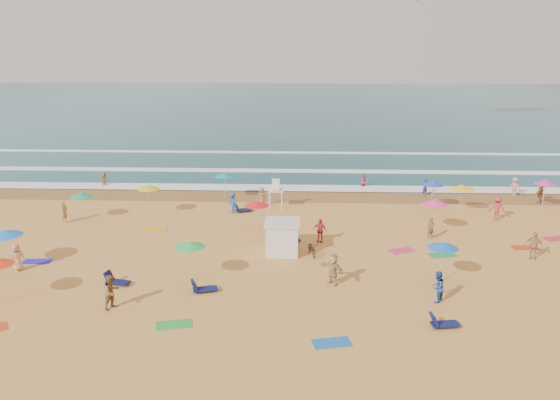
{
  "coord_description": "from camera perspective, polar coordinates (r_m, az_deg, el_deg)",
  "views": [
    {
      "loc": [
        -1.37,
        -33.59,
        12.85
      ],
      "look_at": [
        -2.95,
        6.0,
        1.5
      ],
      "focal_mm": 35.0,
      "sensor_mm": 36.0,
      "label": 1
    }
  ],
  "objects": [
    {
      "name": "cabana",
      "position": [
        34.67,
        0.23,
        -4.0
      ],
      "size": [
        2.0,
        2.0,
        2.0
      ],
      "primitive_type": "cube",
      "color": "silver",
      "rests_on": "ground"
    },
    {
      "name": "beach_umbrellas",
      "position": [
        35.45,
        3.87,
        -1.54
      ],
      "size": [
        52.47,
        29.29,
        0.71
      ],
      "color": "yellow",
      "rests_on": "ground"
    },
    {
      "name": "ocean",
      "position": [
        118.29,
        2.97,
        9.73
      ],
      "size": [
        220.0,
        140.0,
        0.18
      ],
      "primitive_type": "cube",
      "color": "#0C4756",
      "rests_on": "ground"
    },
    {
      "name": "surf_foam",
      "position": [
        56.38,
        3.62,
        2.89
      ],
      "size": [
        200.0,
        18.7,
        0.05
      ],
      "color": "white",
      "rests_on": "ground"
    },
    {
      "name": "lifeguard_stand",
      "position": [
        43.92,
        -0.44,
        0.4
      ],
      "size": [
        1.2,
        1.2,
        2.1
      ],
      "primitive_type": null,
      "color": "white",
      "rests_on": "ground"
    },
    {
      "name": "cabana_roof",
      "position": [
        34.32,
        0.23,
        -2.34
      ],
      "size": [
        2.2,
        2.2,
        0.12
      ],
      "primitive_type": "cube",
      "color": "silver",
      "rests_on": "cabana"
    },
    {
      "name": "ground",
      "position": [
        35.99,
        4.33,
        -4.98
      ],
      "size": [
        220.0,
        220.0,
        0.0
      ],
      "primitive_type": "plane",
      "color": "gold",
      "rests_on": "ground"
    },
    {
      "name": "bicycle",
      "position": [
        34.57,
        3.37,
        -5.08
      ],
      "size": [
        0.95,
        1.75,
        0.87
      ],
      "primitive_type": "imported",
      "rotation": [
        0.0,
        0.0,
        0.23
      ],
      "color": "black",
      "rests_on": "ground"
    },
    {
      "name": "loungers",
      "position": [
        33.64,
        13.07,
        -6.6
      ],
      "size": [
        45.58,
        20.16,
        0.34
      ],
      "color": "#0E1146",
      "rests_on": "ground"
    },
    {
      "name": "towels",
      "position": [
        32.44,
        7.01,
        -7.45
      ],
      "size": [
        43.4,
        16.19,
        0.03
      ],
      "color": "red",
      "rests_on": "ground"
    },
    {
      "name": "beachgoers",
      "position": [
        39.72,
        8.55,
        -1.8
      ],
      "size": [
        39.56,
        25.72,
        2.09
      ],
      "color": "brown",
      "rests_on": "ground"
    },
    {
      "name": "wet_sand",
      "position": [
        47.86,
        3.84,
        0.38
      ],
      "size": [
        220.0,
        220.0,
        0.0
      ],
      "primitive_type": "plane",
      "color": "olive",
      "rests_on": "ground"
    }
  ]
}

